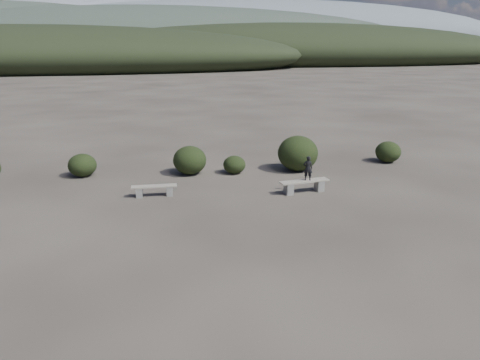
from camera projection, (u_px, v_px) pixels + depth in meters
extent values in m
plane|color=#322C27|center=(244.00, 262.00, 11.69)|extent=(1200.00, 1200.00, 0.00)
cube|color=slate|center=(139.00, 192.00, 16.55)|extent=(0.22, 0.31, 0.36)
cube|color=slate|center=(170.00, 191.00, 16.73)|extent=(0.22, 0.31, 0.36)
cube|color=gray|center=(154.00, 186.00, 16.58)|extent=(1.60, 0.34, 0.04)
cube|color=slate|center=(289.00, 189.00, 16.85)|extent=(0.31, 0.40, 0.41)
cube|color=slate|center=(319.00, 186.00, 17.24)|extent=(0.31, 0.40, 0.41)
cube|color=gray|center=(304.00, 181.00, 16.98)|extent=(1.89, 0.67, 0.05)
imported|color=black|center=(308.00, 168.00, 16.89)|extent=(0.37, 0.28, 0.90)
ellipsoid|color=black|center=(82.00, 165.00, 19.06)|extent=(1.14, 1.14, 0.94)
ellipsoid|color=black|center=(190.00, 160.00, 19.36)|extent=(1.38, 1.38, 1.18)
ellipsoid|color=black|center=(234.00, 165.00, 19.52)|extent=(0.94, 0.94, 0.75)
ellipsoid|color=black|center=(298.00, 153.00, 19.89)|extent=(1.71, 1.71, 1.50)
ellipsoid|color=black|center=(388.00, 152.00, 21.35)|extent=(1.15, 1.15, 0.96)
ellipsoid|color=black|center=(33.00, 56.00, 91.55)|extent=(110.00, 40.00, 12.00)
ellipsoid|color=black|center=(297.00, 51.00, 120.64)|extent=(120.00, 44.00, 14.00)
ellipsoid|color=#323C31|center=(157.00, 42.00, 161.15)|extent=(190.00, 64.00, 24.00)
ellipsoid|color=slate|center=(263.00, 35.00, 304.06)|extent=(340.00, 110.00, 44.00)
ellipsoid|color=gray|center=(116.00, 33.00, 380.42)|extent=(460.00, 140.00, 56.00)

